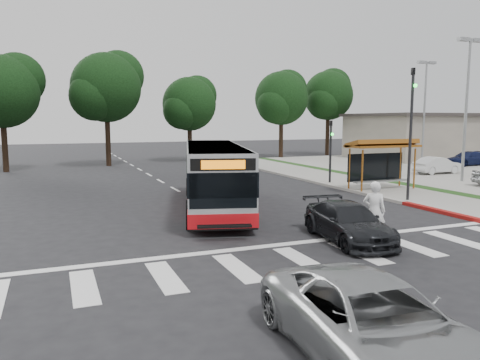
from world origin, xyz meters
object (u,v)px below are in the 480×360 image
transit_bus (214,177)px  dark_sedan (348,222)px  pedestrian (374,211)px  silver_suv_south (374,324)px

transit_bus → dark_sedan: bearing=-57.4°
transit_bus → pedestrian: (3.06, -7.60, -0.43)m
transit_bus → pedestrian: bearing=-52.6°
pedestrian → silver_suv_south: pedestrian is taller
pedestrian → silver_suv_south: 8.34m
transit_bus → silver_suv_south: bearing=-82.8°
pedestrian → dark_sedan: size_ratio=0.46×
transit_bus → pedestrian: 8.21m
pedestrian → dark_sedan: pedestrian is taller
pedestrian → silver_suv_south: size_ratio=0.40×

